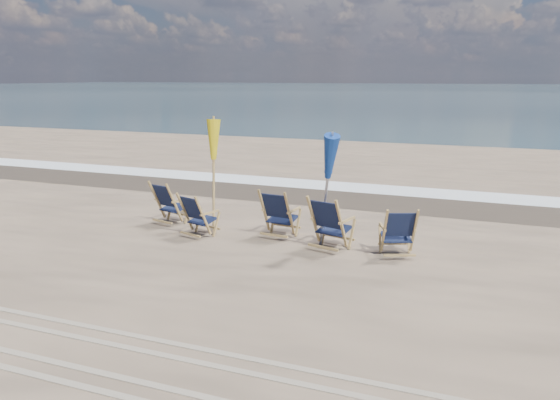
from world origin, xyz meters
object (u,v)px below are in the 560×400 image
(beach_chair_1, at_px, (203,217))
(umbrella_yellow, at_px, (213,146))
(umbrella_blue, at_px, (326,156))
(beach_chair_4, at_px, (414,233))
(beach_chair_3, at_px, (341,226))
(beach_chair_0, at_px, (174,205))
(beach_chair_2, at_px, (289,216))

(beach_chair_1, bearing_deg, umbrella_yellow, -62.49)
(beach_chair_1, height_order, umbrella_yellow, umbrella_yellow)
(beach_chair_1, relative_size, umbrella_blue, 0.40)
(beach_chair_1, height_order, beach_chair_4, beach_chair_4)
(beach_chair_3, bearing_deg, umbrella_blue, -4.64)
(beach_chair_0, bearing_deg, beach_chair_2, -166.57)
(umbrella_yellow, bearing_deg, beach_chair_2, -5.49)
(beach_chair_2, xyz_separation_m, beach_chair_4, (2.52, -0.24, -0.04))
(beach_chair_2, height_order, beach_chair_3, beach_chair_3)
(beach_chair_2, relative_size, beach_chair_4, 1.07)
(umbrella_yellow, xyz_separation_m, umbrella_blue, (2.66, -0.54, -0.01))
(beach_chair_4, bearing_deg, umbrella_yellow, -26.71)
(beach_chair_4, distance_m, umbrella_yellow, 4.55)
(beach_chair_4, bearing_deg, beach_chair_3, -10.74)
(beach_chair_4, relative_size, umbrella_yellow, 0.41)
(beach_chair_0, relative_size, umbrella_blue, 0.43)
(beach_chair_1, bearing_deg, beach_chair_3, -160.86)
(beach_chair_2, distance_m, umbrella_blue, 1.61)
(umbrella_blue, bearing_deg, beach_chair_2, 157.09)
(umbrella_blue, bearing_deg, beach_chair_4, 4.31)
(umbrella_yellow, bearing_deg, beach_chair_3, -12.27)
(umbrella_yellow, height_order, umbrella_blue, umbrella_yellow)
(beach_chair_1, xyz_separation_m, beach_chair_4, (4.17, 0.37, 0.01))
(beach_chair_2, xyz_separation_m, umbrella_blue, (0.86, -0.36, 1.31))
(beach_chair_0, distance_m, beach_chair_3, 3.98)
(beach_chair_0, height_order, umbrella_blue, umbrella_blue)
(beach_chair_0, bearing_deg, umbrella_blue, -172.03)
(beach_chair_3, bearing_deg, beach_chair_1, 16.63)
(beach_chair_2, bearing_deg, beach_chair_0, 4.70)
(beach_chair_4, distance_m, umbrella_blue, 2.14)
(beach_chair_1, relative_size, umbrella_yellow, 0.40)
(beach_chair_0, xyz_separation_m, umbrella_yellow, (0.93, 0.11, 1.33))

